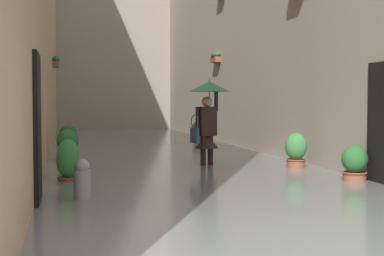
{
  "coord_description": "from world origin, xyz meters",
  "views": [
    {
      "loc": [
        2.35,
        4.7,
        1.55
      ],
      "look_at": [
        -0.23,
        -6.87,
        0.99
      ],
      "focal_mm": 53.26,
      "sensor_mm": 36.0,
      "label": 1
    }
  ],
  "objects_px": {
    "potted_plant_far_left": "(354,168)",
    "potted_plant_near_right": "(68,136)",
    "person_wading": "(208,111)",
    "potted_plant_far_right": "(68,165)",
    "potted_plant_near_left": "(296,153)",
    "potted_plant_mid_right": "(68,147)",
    "potted_plant_mid_left": "(199,130)",
    "mooring_bollard": "(82,186)"
  },
  "relations": [
    {
      "from": "potted_plant_far_left",
      "to": "potted_plant_near_right",
      "type": "distance_m",
      "value": 10.58
    },
    {
      "from": "potted_plant_far_right",
      "to": "potted_plant_near_left",
      "type": "xyz_separation_m",
      "value": [
        -4.53,
        -0.97,
        0.01
      ]
    },
    {
      "from": "potted_plant_near_left",
      "to": "potted_plant_near_right",
      "type": "bearing_deg",
      "value": -59.08
    },
    {
      "from": "potted_plant_far_left",
      "to": "potted_plant_near_left",
      "type": "height_order",
      "value": "potted_plant_near_left"
    },
    {
      "from": "potted_plant_near_right",
      "to": "mooring_bollard",
      "type": "relative_size",
      "value": 1.05
    },
    {
      "from": "potted_plant_near_right",
      "to": "potted_plant_mid_left",
      "type": "relative_size",
      "value": 0.93
    },
    {
      "from": "person_wading",
      "to": "potted_plant_far_right",
      "type": "relative_size",
      "value": 2.24
    },
    {
      "from": "potted_plant_far_left",
      "to": "potted_plant_mid_right",
      "type": "distance_m",
      "value": 6.64
    },
    {
      "from": "potted_plant_mid_right",
      "to": "potted_plant_mid_left",
      "type": "distance_m",
      "value": 7.93
    },
    {
      "from": "person_wading",
      "to": "potted_plant_far_right",
      "type": "xyz_separation_m",
      "value": [
        2.91,
        1.86,
        -0.88
      ]
    },
    {
      "from": "person_wading",
      "to": "potted_plant_far_right",
      "type": "distance_m",
      "value": 3.56
    },
    {
      "from": "potted_plant_far_right",
      "to": "potted_plant_near_left",
      "type": "relative_size",
      "value": 1.0
    },
    {
      "from": "potted_plant_far_left",
      "to": "potted_plant_mid_left",
      "type": "bearing_deg",
      "value": -89.46
    },
    {
      "from": "potted_plant_far_right",
      "to": "person_wading",
      "type": "bearing_deg",
      "value": -147.39
    },
    {
      "from": "person_wading",
      "to": "potted_plant_far_left",
      "type": "bearing_deg",
      "value": 122.62
    },
    {
      "from": "potted_plant_mid_right",
      "to": "potted_plant_mid_left",
      "type": "xyz_separation_m",
      "value": [
        -4.64,
        -6.44,
        0.01
      ]
    },
    {
      "from": "potted_plant_near_right",
      "to": "mooring_bollard",
      "type": "xyz_separation_m",
      "value": [
        -0.13,
        10.31,
        -0.09
      ]
    },
    {
      "from": "person_wading",
      "to": "potted_plant_near_right",
      "type": "height_order",
      "value": "person_wading"
    },
    {
      "from": "potted_plant_mid_left",
      "to": "mooring_bollard",
      "type": "distance_m",
      "value": 12.73
    },
    {
      "from": "potted_plant_mid_right",
      "to": "mooring_bollard",
      "type": "height_order",
      "value": "potted_plant_mid_right"
    },
    {
      "from": "potted_plant_mid_left",
      "to": "potted_plant_near_left",
      "type": "xyz_separation_m",
      "value": [
        0.12,
        9.09,
        -0.02
      ]
    },
    {
      "from": "potted_plant_near_right",
      "to": "person_wading",
      "type": "bearing_deg",
      "value": 113.45
    },
    {
      "from": "potted_plant_mid_left",
      "to": "potted_plant_mid_right",
      "type": "bearing_deg",
      "value": 54.22
    },
    {
      "from": "potted_plant_far_right",
      "to": "mooring_bollard",
      "type": "height_order",
      "value": "potted_plant_far_right"
    },
    {
      "from": "potted_plant_far_right",
      "to": "mooring_bollard",
      "type": "distance_m",
      "value": 1.87
    },
    {
      "from": "potted_plant_far_left",
      "to": "potted_plant_near_right",
      "type": "relative_size",
      "value": 1.01
    },
    {
      "from": "potted_plant_near_right",
      "to": "mooring_bollard",
      "type": "height_order",
      "value": "potted_plant_near_right"
    },
    {
      "from": "potted_plant_far_right",
      "to": "potted_plant_mid_right",
      "type": "height_order",
      "value": "potted_plant_far_right"
    },
    {
      "from": "potted_plant_far_right",
      "to": "potted_plant_near_left",
      "type": "height_order",
      "value": "potted_plant_far_right"
    },
    {
      "from": "potted_plant_mid_right",
      "to": "potted_plant_mid_left",
      "type": "relative_size",
      "value": 1.06
    },
    {
      "from": "potted_plant_far_right",
      "to": "potted_plant_far_left",
      "type": "bearing_deg",
      "value": 167.84
    },
    {
      "from": "potted_plant_near_left",
      "to": "potted_plant_mid_left",
      "type": "bearing_deg",
      "value": -90.74
    },
    {
      "from": "person_wading",
      "to": "potted_plant_near_left",
      "type": "xyz_separation_m",
      "value": [
        -1.62,
        0.89,
        -0.86
      ]
    },
    {
      "from": "potted_plant_near_left",
      "to": "potted_plant_mid_right",
      "type": "bearing_deg",
      "value": -30.4
    },
    {
      "from": "person_wading",
      "to": "potted_plant_mid_right",
      "type": "relative_size",
      "value": 2.27
    },
    {
      "from": "potted_plant_far_right",
      "to": "potted_plant_far_left",
      "type": "xyz_separation_m",
      "value": [
        -4.75,
        1.02,
        -0.06
      ]
    },
    {
      "from": "potted_plant_far_left",
      "to": "potted_plant_near_right",
      "type": "height_order",
      "value": "potted_plant_far_left"
    },
    {
      "from": "potted_plant_near_left",
      "to": "potted_plant_far_right",
      "type": "bearing_deg",
      "value": 12.05
    },
    {
      "from": "potted_plant_near_right",
      "to": "potted_plant_near_left",
      "type": "distance_m",
      "value": 8.72
    },
    {
      "from": "potted_plant_mid_left",
      "to": "potted_plant_near_right",
      "type": "bearing_deg",
      "value": 19.22
    },
    {
      "from": "potted_plant_mid_left",
      "to": "person_wading",
      "type": "bearing_deg",
      "value": 78.01
    },
    {
      "from": "potted_plant_near_right",
      "to": "potted_plant_near_left",
      "type": "bearing_deg",
      "value": 120.92
    }
  ]
}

